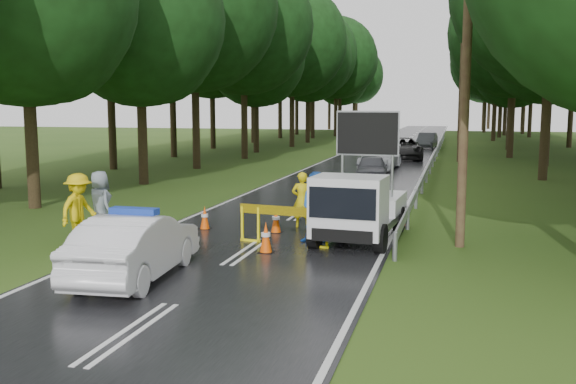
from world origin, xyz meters
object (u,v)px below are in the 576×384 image
(barrier, at_px, (283,216))
(queue_car_second, at_px, (380,157))
(police_sedan, at_px, (135,247))
(queue_car_fourth, at_px, (427,141))
(queue_car_third, at_px, (403,149))
(work_truck, at_px, (358,207))
(civilian, at_px, (318,208))
(officer, at_px, (302,200))
(queue_car_first, at_px, (372,168))

(barrier, distance_m, queue_car_second, 20.96)
(queue_car_second, bearing_deg, police_sedan, -90.98)
(queue_car_fourth, bearing_deg, barrier, -88.72)
(police_sedan, distance_m, queue_car_third, 32.10)
(work_truck, relative_size, barrier, 1.79)
(work_truck, distance_m, civilian, 1.12)
(officer, relative_size, queue_car_third, 0.32)
(officer, height_order, queue_car_second, officer)
(barrier, xyz_separation_m, queue_car_fourth, (1.91, 39.77, -0.12))
(work_truck, height_order, civilian, work_truck)
(officer, bearing_deg, queue_car_first, -105.93)
(police_sedan, xyz_separation_m, work_truck, (4.00, 4.98, 0.24))
(officer, xyz_separation_m, queue_car_second, (0.22, 18.45, -0.16))
(work_truck, bearing_deg, officer, 145.38)
(queue_car_second, distance_m, queue_car_third, 7.02)
(barrier, bearing_deg, queue_car_first, 96.36)
(work_truck, bearing_deg, queue_car_third, 96.05)
(work_truck, relative_size, queue_car_third, 0.84)
(officer, xyz_separation_m, queue_car_first, (0.50, 12.45, -0.21))
(police_sedan, xyz_separation_m, civilian, (2.99, 4.50, 0.26))
(work_truck, relative_size, queue_car_first, 1.19)
(police_sedan, distance_m, queue_car_second, 25.08)
(civilian, xyz_separation_m, queue_car_fourth, (1.10, 39.28, -0.29))
(civilian, bearing_deg, work_truck, 18.75)
(barrier, height_order, queue_car_third, queue_car_third)
(civilian, height_order, queue_car_third, civilian)
(barrier, xyz_separation_m, officer, (-0.10, 2.50, 0.06))
(civilian, relative_size, queue_car_third, 0.36)
(civilian, height_order, queue_car_fourth, civilian)
(police_sedan, relative_size, civilian, 2.25)
(queue_car_second, height_order, queue_car_fourth, queue_car_second)
(police_sedan, height_order, officer, officer)
(barrier, xyz_separation_m, civilian, (0.81, 0.49, 0.17))
(barrier, relative_size, queue_car_third, 0.47)
(queue_car_first, bearing_deg, queue_car_second, 86.58)
(barrier, distance_m, officer, 2.50)
(civilian, distance_m, queue_car_first, 14.48)
(officer, distance_m, civilian, 2.22)
(police_sedan, bearing_deg, civilian, -128.23)
(queue_car_second, relative_size, queue_car_third, 0.89)
(work_truck, xyz_separation_m, queue_car_first, (-1.43, 13.99, -0.30))
(police_sedan, xyz_separation_m, queue_car_fourth, (4.09, 43.78, -0.03))
(police_sedan, height_order, queue_car_second, police_sedan)
(police_sedan, relative_size, barrier, 1.73)
(police_sedan, distance_m, civilian, 5.41)
(officer, xyz_separation_m, queue_car_fourth, (2.02, 37.26, -0.18))
(work_truck, bearing_deg, police_sedan, -124.78)
(work_truck, bearing_deg, barrier, -148.17)
(barrier, bearing_deg, queue_car_fourth, 95.12)
(queue_car_third, bearing_deg, queue_car_first, -99.61)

